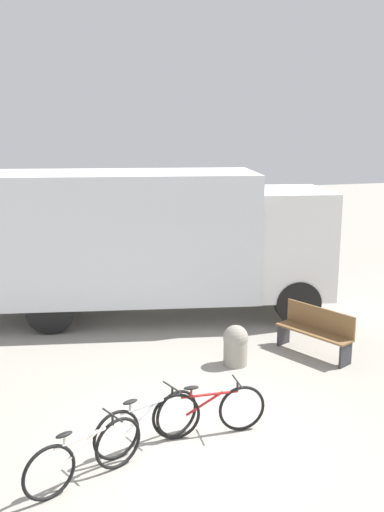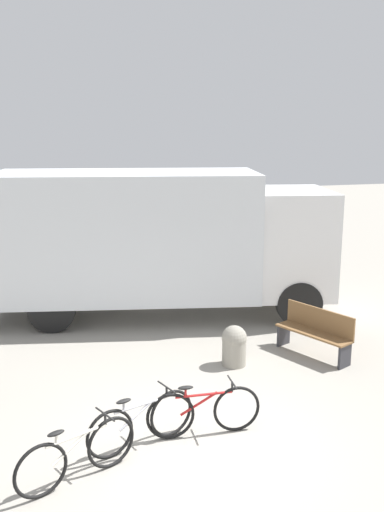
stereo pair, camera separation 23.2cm
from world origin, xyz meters
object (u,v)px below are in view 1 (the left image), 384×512
Objects in this scene: bicycle_far at (209,411)px; bicycle_middle at (147,422)px; bicycle_near at (85,456)px; park_bench at (316,330)px; delivery_truck at (158,237)px; bollard_near_bench at (236,344)px.

bicycle_middle is at bearing -173.55° from bicycle_far.
bicycle_far is at bearing -5.22° from bicycle_near.
bicycle_far is at bearing -16.05° from bicycle_middle.
park_bench is 0.95× the size of bicycle_far.
delivery_truck reaches higher than bicycle_near.
bicycle_middle is 2.08× the size of bollard_near_bench.
bicycle_middle is (0.90, 0.56, 0.00)m from bicycle_near.
bicycle_near is 2.03× the size of bollard_near_bench.
bicycle_middle is (-3.79, -2.25, -0.12)m from park_bench.
bicycle_far is at bearing 102.31° from park_bench.
bicycle_middle is 0.91m from bicycle_far.
bollard_near_bench is (2.13, 2.22, 0.02)m from bicycle_middle.
delivery_truck is at bearing 55.13° from bicycle_middle.
delivery_truck is 5.55m from bicycle_far.
bicycle_middle is at bearing -93.63° from delivery_truck.
delivery_truck is 5.77m from bicycle_middle.
bollard_near_bench is (3.04, 2.78, 0.02)m from bicycle_near.
bicycle_far is (0.90, 0.06, 0.00)m from bicycle_middle.
delivery_truck is 5.00× the size of park_bench.
park_bench reaches higher than bicycle_middle.
delivery_truck is 4.73× the size of bicycle_far.
park_bench reaches higher than bollard_near_bench.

